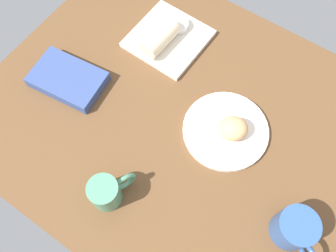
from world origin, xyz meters
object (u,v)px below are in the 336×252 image
object	(u,v)px
breakfast_wrap	(160,38)
second_mug	(107,192)
sauce_cup	(179,25)
book_stack	(68,79)
round_plate	(225,130)
scone_pastry	(233,129)
coffee_mug	(295,230)
square_plate	(168,39)

from	to	relation	value
breakfast_wrap	second_mug	world-z (taller)	second_mug
sauce_cup	book_stack	bearing A→B (deg)	-115.54
round_plate	breakfast_wrap	distance (cm)	34.11
scone_pastry	coffee_mug	size ratio (longest dim) A/B	0.61
scone_pastry	book_stack	distance (cm)	49.57
book_stack	second_mug	bearing A→B (deg)	-33.20
round_plate	book_stack	distance (cm)	47.86
scone_pastry	second_mug	xyz separation A→B (cm)	(-17.14, -32.44, 0.47)
round_plate	coffee_mug	bearing A→B (deg)	-28.73
book_stack	second_mug	distance (cm)	36.95
breakfast_wrap	second_mug	xyz separation A→B (cm)	(15.77, -45.60, -0.10)
book_stack	square_plate	bearing A→B (deg)	61.94
breakfast_wrap	book_stack	world-z (taller)	breakfast_wrap
round_plate	sauce_cup	world-z (taller)	sauce_cup
round_plate	sauce_cup	xyz separation A→B (cm)	(-29.95, 21.92, 2.15)
coffee_mug	second_mug	xyz separation A→B (cm)	(-42.15, -17.75, -0.24)
sauce_cup	second_mug	size ratio (longest dim) A/B	0.49
square_plate	breakfast_wrap	xyz separation A→B (cm)	(-0.56, -3.87, 3.83)
breakfast_wrap	round_plate	bearing A→B (deg)	-19.63
scone_pastry	coffee_mug	xyz separation A→B (cm)	(25.01, -14.69, 0.71)
sauce_cup	breakfast_wrap	distance (cm)	8.98
round_plate	book_stack	bearing A→B (deg)	-165.20
round_plate	second_mug	bearing A→B (deg)	-115.47
square_plate	second_mug	bearing A→B (deg)	-72.91
book_stack	sauce_cup	bearing A→B (deg)	64.46
scone_pastry	second_mug	distance (cm)	36.69
sauce_cup	second_mug	world-z (taller)	second_mug
breakfast_wrap	book_stack	size ratio (longest dim) A/B	0.57
scone_pastry	second_mug	bearing A→B (deg)	-117.84
round_plate	second_mug	distance (cm)	36.09
breakfast_wrap	coffee_mug	distance (cm)	64.27
scone_pastry	square_plate	bearing A→B (deg)	152.23
second_mug	scone_pastry	bearing A→B (deg)	62.16
sauce_cup	book_stack	world-z (taller)	sauce_cup
scone_pastry	sauce_cup	bearing A→B (deg)	145.36
second_mug	book_stack	bearing A→B (deg)	146.80
round_plate	scone_pastry	distance (cm)	3.77
scone_pastry	book_stack	size ratio (longest dim) A/B	0.36
scone_pastry	breakfast_wrap	xyz separation A→B (cm)	(-32.91, 13.16, 0.57)
coffee_mug	round_plate	bearing A→B (deg)	151.27
square_plate	coffee_mug	world-z (taller)	coffee_mug
sauce_cup	coffee_mug	world-z (taller)	coffee_mug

